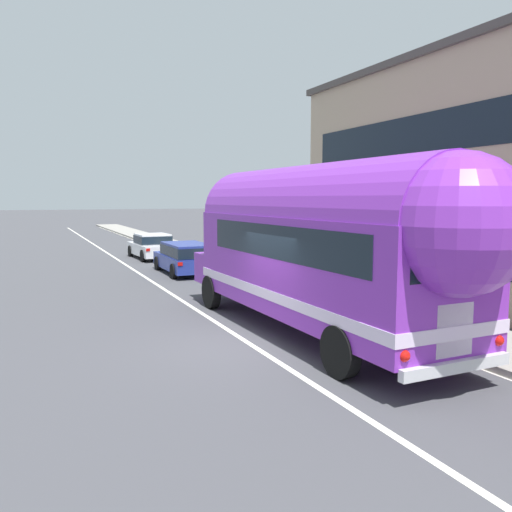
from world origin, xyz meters
TOP-DOWN VIEW (x-y plane):
  - ground_plane at (0.00, 0.00)m, footprint 300.00×300.00m
  - lane_markings at (1.59, 12.00)m, footprint 3.58×80.00m
  - sidewalk_slab at (4.71, 10.00)m, footprint 2.53×90.00m
  - painted_bus at (1.74, -0.25)m, footprint 2.75×11.39m
  - car_lead at (1.86, 11.41)m, footprint 1.97×4.36m
  - car_second at (1.87, 17.90)m, footprint 2.08×4.33m

SIDE VIEW (x-z plane):
  - ground_plane at x=0.00m, z-range 0.00..0.00m
  - lane_markings at x=1.59m, z-range 0.00..0.01m
  - sidewalk_slab at x=4.71m, z-range 0.00..0.15m
  - car_second at x=1.87m, z-range 0.04..1.41m
  - car_lead at x=1.86m, z-range 0.11..1.48m
  - painted_bus at x=1.74m, z-range 0.24..4.37m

